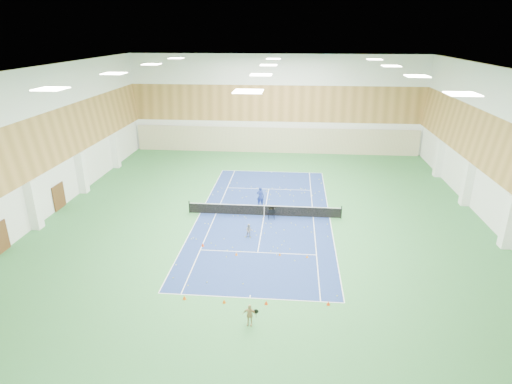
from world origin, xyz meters
TOP-DOWN VIEW (x-y plane):
  - ground at (0.00, 0.00)m, footprint 40.00×40.00m
  - room_shell at (0.00, 0.00)m, footprint 36.00×40.00m
  - wood_cladding at (0.00, 0.00)m, footprint 36.00×40.00m
  - ceiling_light_grid at (0.00, 0.00)m, footprint 21.40×25.40m
  - court_surface at (0.00, 0.00)m, footprint 10.97×23.77m
  - tennis_balls_scatter at (0.00, 0.00)m, footprint 10.57×22.77m
  - tennis_net at (0.00, 0.00)m, footprint 12.80×0.10m
  - back_curtain at (0.00, 19.75)m, footprint 35.40×0.16m
  - door_left_b at (-17.92, 0.00)m, footprint 0.08×1.80m
  - coach at (-0.49, 2.10)m, footprint 0.71×0.52m
  - child_court at (-0.84, -4.10)m, footprint 0.59×0.49m
  - child_apron at (0.23, -14.27)m, footprint 0.76×0.37m
  - ball_cart at (0.63, -0.60)m, footprint 0.63×0.63m
  - cone_svc_a at (-4.05, -5.83)m, footprint 0.23×0.23m
  - cone_svc_b at (-1.45, -6.91)m, footprint 0.20×0.20m
  - cone_svc_c at (1.57, -6.68)m, footprint 0.18×0.18m
  - cone_svc_d at (3.45, -6.81)m, footprint 0.19×0.19m
  - cone_base_a at (-3.78, -12.32)m, footprint 0.22×0.22m
  - cone_base_b at (-1.42, -12.46)m, footprint 0.21×0.21m
  - cone_base_c at (1.00, -12.39)m, footprint 0.22×0.22m
  - cone_base_d at (4.54, -12.13)m, footprint 0.22×0.22m

SIDE VIEW (x-z plane):
  - ground at x=0.00m, z-range 0.00..0.00m
  - court_surface at x=0.00m, z-range 0.00..0.01m
  - tennis_balls_scatter at x=0.00m, z-range 0.01..0.08m
  - cone_svc_c at x=1.57m, z-range 0.00..0.20m
  - cone_svc_d at x=3.45m, z-range 0.00..0.20m
  - cone_svc_b at x=-1.45m, z-range 0.00..0.22m
  - cone_base_b at x=-1.42m, z-range 0.00..0.23m
  - cone_base_d at x=4.54m, z-range 0.00..0.24m
  - cone_base_c at x=1.00m, z-range 0.00..0.24m
  - cone_base_a at x=-3.78m, z-range 0.00..0.25m
  - cone_svc_a at x=-4.05m, z-range 0.00..0.25m
  - ball_cart at x=0.63m, z-range 0.00..0.98m
  - child_court at x=-0.84m, z-range 0.00..1.09m
  - tennis_net at x=0.00m, z-range 0.00..1.10m
  - child_apron at x=0.23m, z-range 0.00..1.26m
  - coach at x=-0.49m, z-range 0.00..1.80m
  - door_left_b at x=-17.92m, z-range 0.00..2.20m
  - back_curtain at x=0.00m, z-range 0.00..3.20m
  - room_shell at x=0.00m, z-range 0.00..12.00m
  - wood_cladding at x=0.00m, z-range 4.00..12.00m
  - ceiling_light_grid at x=0.00m, z-range 11.89..11.95m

